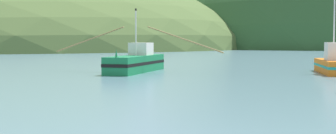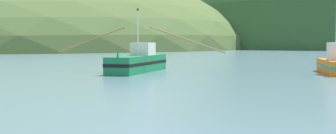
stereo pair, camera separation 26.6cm
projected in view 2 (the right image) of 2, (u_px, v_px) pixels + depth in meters
The scene contains 3 objects.
hill_far_left at pixel (21, 47), 183.46m from camera, with size 121.38×97.10×86.81m, color #386633.
hill_far_center at pixel (294, 45), 226.69m from camera, with size 184.28×147.42×81.10m, color #516B38.
fishing_boat_green at pixel (138, 62), 41.42m from camera, with size 15.48×9.95×5.62m.
Camera 2 is at (6.23, 3.99, 2.91)m, focal length 49.92 mm.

